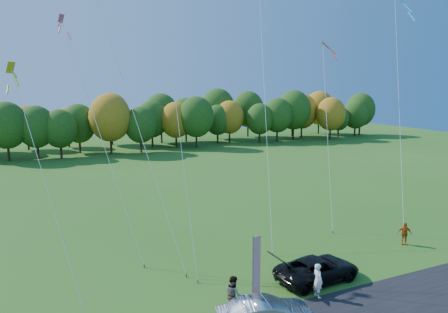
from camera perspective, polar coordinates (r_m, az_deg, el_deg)
name	(u,v)px	position (r m, az deg, el deg)	size (l,w,h in m)	color
ground	(270,298)	(25.50, 6.07, -17.86)	(160.00, 160.00, 0.00)	#265B18
tree_line	(99,153)	(76.07, -16.00, 0.46)	(116.00, 12.00, 10.00)	#1E4711
black_suv	(318,269)	(27.51, 12.14, -14.17)	(2.46, 5.33, 1.48)	black
person_tailgate_a	(318,280)	(25.56, 12.15, -15.53)	(0.71, 0.46, 1.94)	white
person_tailgate_b	(233,294)	(23.61, 1.23, -17.52)	(0.95, 0.74, 1.96)	gray
person_east	(404,233)	(34.97, 22.50, -9.27)	(0.99, 0.41, 1.68)	#C85112
feather_flag	(256,265)	(23.00, 4.16, -13.94)	(0.54, 0.20, 4.19)	#999999
kite_delta_blue	(123,82)	(29.07, -13.01, 9.45)	(6.02, 10.48, 24.43)	#4C3F33
kite_parafoil_orange	(264,74)	(35.73, 5.19, 10.65)	(7.56, 13.76, 25.12)	#4C3F33
kite_delta_red	(171,58)	(29.49, -6.98, 12.61)	(2.81, 10.93, 25.41)	#4C3F33
kite_parafoil_rainbow	(399,104)	(39.41, 21.89, 6.42)	(7.54, 8.70, 20.33)	#4C3F33
kite_diamond_yellow	(46,185)	(24.92, -22.23, -3.46)	(3.11, 7.52, 13.23)	#4C3F33
kite_diamond_white	(327,131)	(37.14, 13.34, 3.30)	(3.14, 6.07, 15.95)	#4C3F33
kite_diamond_pink	(101,139)	(29.81, -15.72, 2.28)	(4.07, 6.72, 16.57)	#4C3F33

